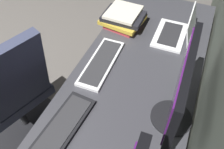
{
  "coord_description": "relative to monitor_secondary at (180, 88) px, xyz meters",
  "views": [
    {
      "loc": [
        0.53,
        2.22,
        1.73
      ],
      "look_at": [
        -0.12,
        1.96,
        0.95
      ],
      "focal_mm": 37.84,
      "sensor_mm": 36.0,
      "label": 1
    }
  ],
  "objects": [
    {
      "name": "office_chair",
      "position": [
        0.05,
        -0.98,
        -0.5
      ],
      "size": [
        0.56,
        0.61,
        0.97
      ],
      "color": "#383D56",
      "rests_on": "ground"
    },
    {
      "name": "keyboard_main",
      "position": [
        0.26,
        -0.46,
        -0.22
      ],
      "size": [
        0.43,
        0.17,
        0.02
      ],
      "color": "black",
      "rests_on": "desk"
    },
    {
      "name": "desk",
      "position": [
        0.03,
        -0.25,
        -0.29
      ],
      "size": [
        2.28,
        0.69,
        0.73
      ],
      "color": "#38383D",
      "rests_on": "ground"
    },
    {
      "name": "keyboard_spare",
      "position": [
        -0.21,
        -0.46,
        -0.22
      ],
      "size": [
        0.42,
        0.15,
        0.02
      ],
      "color": "silver",
      "rests_on": "desk"
    },
    {
      "name": "book_stack_near",
      "position": [
        -0.62,
        -0.48,
        -0.18
      ],
      "size": [
        0.27,
        0.29,
        0.1
      ],
      "color": "#B2383D",
      "rests_on": "desk"
    },
    {
      "name": "laptop_leftmost",
      "position": [
        -0.63,
        -0.1,
        -0.18
      ],
      "size": [
        0.31,
        0.24,
        0.19
      ],
      "color": "white",
      "rests_on": "desk"
    },
    {
      "name": "monitor_secondary",
      "position": [
        0.0,
        0.0,
        0.0
      ],
      "size": [
        0.49,
        0.2,
        0.4
      ],
      "color": "black",
      "rests_on": "desk"
    }
  ]
}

